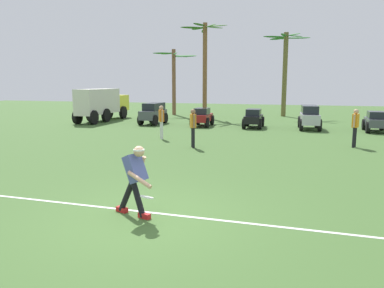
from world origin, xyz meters
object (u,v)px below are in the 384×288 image
parked_car_slot_a (153,113)px  frisbee_thrower (135,177)px  parked_car_slot_e (375,121)px  box_truck (102,103)px  teammate_deep (161,119)px  parked_car_slot_b (202,117)px  teammate_midfield (355,124)px  palm_tree_left_of_centre (205,61)px  frisbee_in_flight (147,197)px  palm_tree_far_left (174,76)px  parked_car_slot_d (309,116)px  teammate_near_sideline (193,125)px  parked_car_slot_c (254,118)px  palm_tree_right_of_centre (285,67)px

parked_car_slot_a → frisbee_thrower: bearing=-69.0°
parked_car_slot_e → box_truck: bearing=176.5°
frisbee_thrower → parked_car_slot_a: bearing=111.0°
teammate_deep → parked_car_slot_b: bearing=85.3°
teammate_midfield → palm_tree_left_of_centre: 14.76m
frisbee_in_flight → palm_tree_far_left: palm_tree_far_left is taller
frisbee_thrower → parked_car_slot_d: size_ratio=0.58×
teammate_near_sideline → parked_car_slot_e: 11.02m
parked_car_slot_a → parked_car_slot_e: size_ratio=1.09×
palm_tree_far_left → palm_tree_left_of_centre: (3.04, -1.81, 1.01)m
parked_car_slot_a → palm_tree_far_left: (-1.01, 7.04, 2.47)m
teammate_deep → parked_car_slot_c: size_ratio=0.71×
teammate_midfield → teammate_deep: (-8.36, -0.04, 0.00)m
frisbee_thrower → teammate_midfield: 11.10m
teammate_midfield → parked_car_slot_c: bearing=130.2°
teammate_midfield → parked_car_slot_c: (-4.80, 5.67, -0.38)m
frisbee_in_flight → parked_car_slot_c: 15.85m
frisbee_thrower → palm_tree_right_of_centre: (1.65, 23.83, 3.02)m
palm_tree_right_of_centre → parked_car_slot_e: bearing=-58.0°
teammate_midfield → parked_car_slot_b: (-7.90, 5.64, -0.38)m
frisbee_in_flight → parked_car_slot_c: size_ratio=0.15×
palm_tree_right_of_centre → box_truck: bearing=-148.2°
parked_car_slot_c → box_truck: size_ratio=0.37×
palm_tree_far_left → palm_tree_right_of_centre: size_ratio=0.82×
teammate_midfield → teammate_deep: bearing=-179.7°
parked_car_slot_b → teammate_near_sideline: bearing=-78.0°
parked_car_slot_d → parked_car_slot_c: bearing=-176.9°
parked_car_slot_d → palm_tree_far_left: palm_tree_far_left is taller
teammate_midfield → parked_car_slot_b: teammate_midfield is taller
parked_car_slot_d → parked_car_slot_e: parked_car_slot_d is taller
parked_car_slot_b → parked_car_slot_c: 3.10m
frisbee_thrower → teammate_near_sideline: size_ratio=0.91×
parked_car_slot_c → teammate_midfield: bearing=-49.8°
teammate_deep → palm_tree_right_of_centre: 15.14m
parked_car_slot_c → palm_tree_right_of_centre: palm_tree_right_of_centre is taller
parked_car_slot_e → palm_tree_right_of_centre: bearing=122.0°
parked_car_slot_d → palm_tree_far_left: (-10.53, 7.07, 2.47)m
teammate_near_sideline → parked_car_slot_e: (8.00, 7.57, -0.38)m
frisbee_thrower → parked_car_slot_e: (6.86, 15.49, -0.23)m
teammate_deep → frisbee_thrower: bearing=-71.8°
teammate_near_sideline → parked_car_slot_b: teammate_near_sideline is taller
frisbee_in_flight → palm_tree_right_of_centre: size_ratio=0.05×
teammate_near_sideline → palm_tree_left_of_centre: palm_tree_left_of_centre is taller
frisbee_thrower → teammate_deep: teammate_deep is taller
palm_tree_far_left → palm_tree_left_of_centre: size_ratio=0.76×
palm_tree_far_left → parked_car_slot_c: bearing=-44.3°
box_truck → parked_car_slot_a: bearing=-11.4°
parked_car_slot_d → palm_tree_right_of_centre: size_ratio=0.38×
parked_car_slot_d → palm_tree_right_of_centre: palm_tree_right_of_centre is taller
palm_tree_far_left → teammate_deep: bearing=-73.5°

